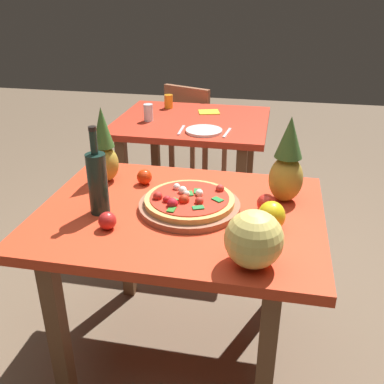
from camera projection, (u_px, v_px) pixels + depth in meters
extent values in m
plane|color=brown|center=(182.00, 353.00, 2.07)|extent=(10.00, 10.00, 0.00)
cube|color=brown|center=(60.00, 342.00, 1.64)|extent=(0.06, 0.06, 0.72)
cube|color=brown|center=(265.00, 374.00, 1.51)|extent=(0.06, 0.06, 0.72)
cube|color=brown|center=(126.00, 237.00, 2.31)|extent=(0.06, 0.06, 0.72)
cube|color=brown|center=(272.00, 253.00, 2.18)|extent=(0.06, 0.06, 0.72)
cube|color=red|center=(180.00, 215.00, 1.75)|extent=(1.12, 0.86, 0.04)
cube|color=brown|center=(124.00, 193.00, 2.80)|extent=(0.06, 0.06, 0.72)
cube|color=brown|center=(240.00, 203.00, 2.67)|extent=(0.06, 0.06, 0.72)
cube|color=brown|center=(155.00, 153.00, 3.45)|extent=(0.06, 0.06, 0.72)
cube|color=brown|center=(249.00, 160.00, 3.32)|extent=(0.06, 0.06, 0.72)
cube|color=red|center=(192.00, 122.00, 2.89)|extent=(0.98, 0.84, 0.04)
cube|color=#955C42|center=(224.00, 156.00, 3.82)|extent=(0.04, 0.04, 0.41)
cube|color=#955C42|center=(193.00, 149.00, 3.98)|extent=(0.04, 0.04, 0.41)
cube|color=#955C42|center=(205.00, 168.00, 3.57)|extent=(0.04, 0.04, 0.41)
cube|color=#955C42|center=(172.00, 160.00, 3.73)|extent=(0.04, 0.04, 0.41)
cube|color=#955C42|center=(199.00, 133.00, 3.68)|extent=(0.52, 0.52, 0.04)
cube|color=#955A3C|center=(187.00, 112.00, 3.45)|extent=(0.39, 0.18, 0.40)
cylinder|color=#955C42|center=(190.00, 206.00, 1.74)|extent=(0.40, 0.40, 0.02)
cylinder|color=#DEA354|center=(190.00, 201.00, 1.73)|extent=(0.36, 0.36, 0.02)
cylinder|color=red|center=(190.00, 198.00, 1.73)|extent=(0.31, 0.31, 0.00)
sphere|color=red|center=(185.00, 200.00, 1.69)|extent=(0.04, 0.04, 0.04)
sphere|color=red|center=(158.00, 196.00, 1.71)|extent=(0.04, 0.04, 0.04)
sphere|color=red|center=(220.00, 188.00, 1.78)|extent=(0.03, 0.03, 0.03)
sphere|color=red|center=(167.00, 200.00, 1.69)|extent=(0.03, 0.03, 0.03)
sphere|color=red|center=(172.00, 203.00, 1.66)|extent=(0.04, 0.04, 0.04)
sphere|color=red|center=(184.00, 200.00, 1.69)|extent=(0.04, 0.04, 0.04)
sphere|color=red|center=(173.00, 202.00, 1.68)|extent=(0.03, 0.03, 0.03)
sphere|color=red|center=(199.00, 201.00, 1.68)|extent=(0.03, 0.03, 0.03)
cube|color=#218337|center=(218.00, 199.00, 1.70)|extent=(0.05, 0.05, 0.00)
cube|color=#217431|center=(197.00, 191.00, 1.77)|extent=(0.04, 0.05, 0.00)
cube|color=#277A3A|center=(198.00, 207.00, 1.64)|extent=(0.05, 0.04, 0.00)
cube|color=#2E7733|center=(172.00, 200.00, 1.70)|extent=(0.05, 0.05, 0.00)
cube|color=#2C7A25|center=(172.00, 209.00, 1.63)|extent=(0.03, 0.05, 0.00)
cube|color=#2D772E|center=(189.00, 193.00, 1.75)|extent=(0.04, 0.05, 0.00)
sphere|color=silver|center=(187.00, 194.00, 1.74)|extent=(0.03, 0.03, 0.03)
sphere|color=white|center=(183.00, 190.00, 1.76)|extent=(0.03, 0.03, 0.03)
sphere|color=white|center=(177.00, 187.00, 1.79)|extent=(0.03, 0.03, 0.03)
sphere|color=white|center=(199.00, 193.00, 1.74)|extent=(0.03, 0.03, 0.03)
cylinder|color=#172C24|center=(98.00, 184.00, 1.67)|extent=(0.08, 0.08, 0.24)
cylinder|color=#172C24|center=(94.00, 143.00, 1.60)|extent=(0.03, 0.03, 0.09)
cylinder|color=black|center=(92.00, 129.00, 1.58)|extent=(0.03, 0.03, 0.02)
ellipsoid|color=#B89335|center=(286.00, 179.00, 1.78)|extent=(0.14, 0.14, 0.19)
cone|color=#3B6129|center=(290.00, 137.00, 1.70)|extent=(0.11, 0.11, 0.17)
ellipsoid|color=#AB9231|center=(105.00, 164.00, 1.96)|extent=(0.12, 0.12, 0.16)
cone|color=#396B2B|center=(102.00, 127.00, 1.89)|extent=(0.09, 0.09, 0.18)
sphere|color=#DFCB66|center=(254.00, 239.00, 1.37)|extent=(0.19, 0.19, 0.19)
ellipsoid|color=yellow|center=(271.00, 216.00, 1.59)|extent=(0.10, 0.10, 0.11)
sphere|color=red|center=(144.00, 177.00, 1.95)|extent=(0.07, 0.07, 0.07)
sphere|color=red|center=(266.00, 203.00, 1.71)|extent=(0.07, 0.07, 0.07)
sphere|color=red|center=(107.00, 221.00, 1.59)|extent=(0.07, 0.07, 0.07)
cylinder|color=orange|center=(169.00, 101.00, 3.12)|extent=(0.06, 0.06, 0.10)
cylinder|color=silver|center=(148.00, 113.00, 2.83)|extent=(0.06, 0.06, 0.11)
cylinder|color=white|center=(204.00, 131.00, 2.64)|extent=(0.22, 0.22, 0.02)
cube|color=silver|center=(181.00, 130.00, 2.66)|extent=(0.02, 0.18, 0.01)
cube|color=silver|center=(227.00, 133.00, 2.61)|extent=(0.03, 0.18, 0.01)
cube|color=yellow|center=(209.00, 112.00, 3.04)|extent=(0.17, 0.15, 0.01)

